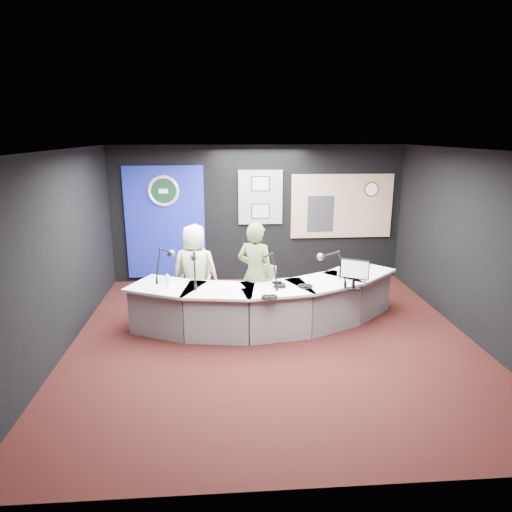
{
  "coord_description": "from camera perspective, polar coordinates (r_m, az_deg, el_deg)",
  "views": [
    {
      "loc": [
        -0.72,
        -6.29,
        3.03
      ],
      "look_at": [
        -0.2,
        0.8,
        1.1
      ],
      "focal_mm": 32.0,
      "sensor_mm": 36.0,
      "label": 1
    }
  ],
  "objects": [
    {
      "name": "booth_glow",
      "position": [
        9.69,
        10.69,
        6.14
      ],
      "size": [
        2.0,
        0.02,
        1.2
      ],
      "primitive_type": "cube",
      "color": "#FAD99E",
      "rests_on": "booth_window_frame"
    },
    {
      "name": "boom_mic_a",
      "position": [
        7.45,
        -11.4,
        -0.54
      ],
      "size": [
        0.3,
        0.71,
        0.6
      ],
      "primitive_type": null,
      "color": "black",
      "rests_on": "broadcast_desk"
    },
    {
      "name": "agency_seal",
      "position": [
        9.37,
        -11.51,
        7.95
      ],
      "size": [
        0.63,
        0.07,
        0.63
      ],
      "primitive_type": "torus",
      "rotation": [
        1.57,
        0.0,
        0.0
      ],
      "color": "silver",
      "rests_on": "backdrop_panel"
    },
    {
      "name": "notepad",
      "position": [
        7.04,
        -2.64,
        -3.7
      ],
      "size": [
        0.3,
        0.37,
        0.0
      ],
      "primitive_type": "cube",
      "rotation": [
        0.0,
        0.0,
        0.29
      ],
      "color": "white",
      "rests_on": "broadcast_desk"
    },
    {
      "name": "equipment_rack",
      "position": [
        9.59,
        8.06,
        5.25
      ],
      "size": [
        0.55,
        0.02,
        0.75
      ],
      "primitive_type": "cube",
      "color": "black",
      "rests_on": "booth_window_frame"
    },
    {
      "name": "headphones_near",
      "position": [
        7.01,
        6.17,
        -3.73
      ],
      "size": [
        0.24,
        0.24,
        0.04
      ],
      "primitive_type": "torus",
      "color": "black",
      "rests_on": "broadcast_desk"
    },
    {
      "name": "boom_mic_d",
      "position": [
        7.22,
        9.56,
        -0.95
      ],
      "size": [
        0.4,
        0.68,
        0.6
      ],
      "primitive_type": null,
      "color": "black",
      "rests_on": "broadcast_desk"
    },
    {
      "name": "wall_back",
      "position": [
        9.46,
        0.23,
        5.26
      ],
      "size": [
        6.0,
        0.02,
        2.8
      ],
      "primitive_type": "cube",
      "color": "black",
      "rests_on": "ground"
    },
    {
      "name": "water_bottles",
      "position": [
        7.15,
        1.35,
        -2.67
      ],
      "size": [
        3.13,
        0.17,
        0.18
      ],
      "primitive_type": null,
      "color": "silver",
      "rests_on": "broadcast_desk"
    },
    {
      "name": "seal_center",
      "position": [
        9.37,
        -11.51,
        7.96
      ],
      "size": [
        0.48,
        0.01,
        0.48
      ],
      "primitive_type": "cylinder",
      "rotation": [
        1.57,
        0.0,
        0.0
      ],
      "color": "black",
      "rests_on": "backdrop_panel"
    },
    {
      "name": "draped_jacket",
      "position": [
        8.04,
        -7.75,
        -2.41
      ],
      "size": [
        0.5,
        0.13,
        0.7
      ],
      "primitive_type": "cube",
      "rotation": [
        0.0,
        0.0,
        -0.06
      ],
      "color": "#696458",
      "rests_on": "armchair_left"
    },
    {
      "name": "person_woman",
      "position": [
        7.29,
        -0.05,
        -2.28
      ],
      "size": [
        0.73,
        0.64,
        1.69
      ],
      "primitive_type": "imported",
      "rotation": [
        0.0,
        0.0,
        2.66
      ],
      "color": "#4E6133",
      "rests_on": "ground"
    },
    {
      "name": "pinboard",
      "position": [
        9.38,
        0.56,
        7.34
      ],
      "size": [
        0.9,
        0.04,
        1.1
      ],
      "primitive_type": "cube",
      "color": "slate",
      "rests_on": "wall_back"
    },
    {
      "name": "desk_phone",
      "position": [
        6.97,
        2.98,
        -3.71
      ],
      "size": [
        0.18,
        0.14,
        0.04
      ],
      "primitive_type": "cube",
      "rotation": [
        0.0,
        0.0,
        -0.02
      ],
      "color": "black",
      "rests_on": "broadcast_desk"
    },
    {
      "name": "wall_front",
      "position": [
        3.74,
        7.46,
        -10.76
      ],
      "size": [
        6.0,
        0.02,
        2.8
      ],
      "primitive_type": "cube",
      "color": "black",
      "rests_on": "ground"
    },
    {
      "name": "armchair_left",
      "position": [
        7.84,
        -7.57,
        -3.98
      ],
      "size": [
        0.56,
        0.56,
        0.94
      ],
      "primitive_type": null,
      "rotation": [
        0.0,
        0.0,
        -0.06
      ],
      "color": "tan",
      "rests_on": "ground"
    },
    {
      "name": "broadcast_desk",
      "position": [
        7.37,
        1.31,
        -5.94
      ],
      "size": [
        4.5,
        1.9,
        0.75
      ],
      "primitive_type": null,
      "color": "silver",
      "rests_on": "ground"
    },
    {
      "name": "framed_photo_upper",
      "position": [
        9.32,
        0.58,
        9.02
      ],
      "size": [
        0.34,
        0.02,
        0.27
      ],
      "primitive_type": "cube",
      "color": "gray",
      "rests_on": "pinboard"
    },
    {
      "name": "wall_right",
      "position": [
        7.49,
        25.72,
        1.09
      ],
      "size": [
        0.02,
        6.0,
        2.8
      ],
      "primitive_type": "cube",
      "color": "black",
      "rests_on": "ground"
    },
    {
      "name": "boom_mic_b",
      "position": [
        7.12,
        -7.72,
        -1.11
      ],
      "size": [
        0.17,
        0.74,
        0.6
      ],
      "primitive_type": null,
      "color": "black",
      "rests_on": "broadcast_desk"
    },
    {
      "name": "headphones_far",
      "position": [
        6.53,
        1.68,
        -5.09
      ],
      "size": [
        0.22,
        0.22,
        0.04
      ],
      "primitive_type": "torus",
      "color": "black",
      "rests_on": "broadcast_desk"
    },
    {
      "name": "booth_window_frame",
      "position": [
        9.7,
        10.67,
        6.15
      ],
      "size": [
        2.12,
        0.06,
        1.32
      ],
      "primitive_type": "cube",
      "color": "#9D7C62",
      "rests_on": "wall_back"
    },
    {
      "name": "paper_stack",
      "position": [
        7.19,
        -10.08,
        -3.54
      ],
      "size": [
        0.25,
        0.32,
        0.0
      ],
      "primitive_type": "cube",
      "rotation": [
        0.0,
        0.0,
        0.18
      ],
      "color": "white",
      "rests_on": "broadcast_desk"
    },
    {
      "name": "ground",
      "position": [
        7.02,
        2.14,
        -10.39
      ],
      "size": [
        6.0,
        6.0,
        0.0
      ],
      "primitive_type": "plane",
      "color": "black",
      "rests_on": "ground"
    },
    {
      "name": "computer_monitor",
      "position": [
        6.93,
        12.18,
        -1.59
      ],
      "size": [
        0.42,
        0.24,
        0.31
      ],
      "primitive_type": "cube",
      "rotation": [
        0.0,
        0.0,
        -0.48
      ],
      "color": "black",
      "rests_on": "broadcast_desk"
    },
    {
      "name": "wall_left",
      "position": [
        6.89,
        -23.39,
        0.22
      ],
      "size": [
        0.02,
        6.0,
        2.8
      ],
      "primitive_type": "cube",
      "color": "black",
      "rests_on": "ground"
    },
    {
      "name": "person_man",
      "position": [
        7.75,
        -7.65,
        -1.78
      ],
      "size": [
        0.82,
        0.58,
        1.57
      ],
      "primitive_type": "imported",
      "rotation": [
        0.0,
        0.0,
        3.04
      ],
      "color": "beige",
      "rests_on": "ground"
    },
    {
      "name": "armchair_right",
      "position": [
        7.39,
        -0.05,
        -4.7
      ],
      "size": [
        0.81,
        0.81,
        1.03
      ],
      "primitive_type": null,
      "rotation": [
        0.0,
        0.0,
        -0.66
      ],
      "color": "tan",
      "rests_on": "ground"
    },
    {
      "name": "boom_mic_c",
      "position": [
        7.0,
        1.55,
        -1.25
      ],
      "size": [
        0.32,
        0.71,
        0.6
      ],
      "primitive_type": null,
      "color": "black",
      "rests_on": "broadcast_desk"
    },
    {
      "name": "wall_clock",
      "position": [
        9.79,
        14.25,
        8.1
      ],
      "size": [
        0.28,
        0.01,
        0.28
      ],
      "primitive_type": "cylinder",
      "rotation": [
        1.57,
        0.0,
        0.0
      ],
      "color": "white",
      "rests_on": "booth_window_frame"
    },
    {
      "name": "framed_photo_lower",
      "position": [
        9.39,
        0.57,
        5.62
      ],
      "size": [
        0.34,
        0.02,
        0.27
      ],
      "primitive_type": "cube",
      "color": "gray",
      "rests_on": "pinboard"
    },
    {
      "name": "ceiling",
      "position": [
        6.34,
        2.4,
        13.09
      ],
      "size": [
        6.0,
        6.0,
        0.02
      ],
      "primitive_type": "cube",
      "color": "silver",
      "rests_on": "ground"
    },
    {
      "name": "backdrop_panel",
      "position": [
        9.51,
        -11.28,
        4.1
      ],
      "size": [
        1.6,
        0.05,
        2.3
      ],
      "primitive_type": "cube",
      "color": "navy",
      "rests_on": "wall_back"
    }
  ]
}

